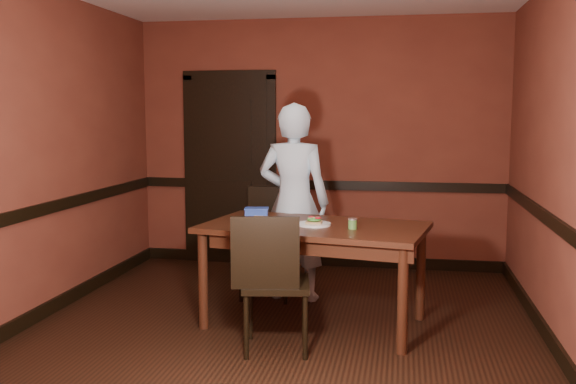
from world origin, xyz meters
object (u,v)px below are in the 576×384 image
(sauce_jar, at_px, (353,224))
(food_tub, at_px, (257,213))
(chair_near, at_px, (276,281))
(sandwich_plate, at_px, (314,223))
(cheese_saucer, at_px, (260,220))
(person, at_px, (294,202))
(dining_table, at_px, (314,275))
(chair_far, at_px, (268,243))

(sauce_jar, xyz_separation_m, food_tub, (-0.84, 0.39, 0.00))
(chair_near, xyz_separation_m, sandwich_plate, (0.19, 0.57, 0.33))
(sauce_jar, bearing_deg, cheese_saucer, 168.81)
(person, bearing_deg, sandwich_plate, 116.33)
(dining_table, distance_m, chair_near, 0.63)
(chair_near, distance_m, sauce_jar, 0.77)
(person, distance_m, sauce_jar, 1.01)
(dining_table, height_order, chair_far, chair_far)
(cheese_saucer, distance_m, food_tub, 0.26)
(chair_far, bearing_deg, chair_near, -74.83)
(chair_far, xyz_separation_m, chair_near, (0.34, -1.28, -0.00))
(sandwich_plate, height_order, cheese_saucer, sandwich_plate)
(chair_far, relative_size, chair_near, 1.00)
(sandwich_plate, bearing_deg, dining_table, 92.35)
(food_tub, bearing_deg, sandwich_plate, -37.14)
(chair_far, bearing_deg, sandwich_plate, -53.21)
(sauce_jar, bearing_deg, person, 125.92)
(person, height_order, cheese_saucer, person)
(dining_table, distance_m, food_tub, 0.74)
(chair_near, distance_m, food_tub, 0.98)
(cheese_saucer, bearing_deg, chair_near, -67.58)
(dining_table, distance_m, cheese_saucer, 0.61)
(chair_far, height_order, chair_near, chair_far)
(cheese_saucer, bearing_deg, chair_far, 97.15)
(dining_table, height_order, chair_near, chair_near)
(sandwich_plate, xyz_separation_m, cheese_saucer, (-0.44, 0.04, 0.00))
(sandwich_plate, bearing_deg, chair_near, -108.31)
(dining_table, relative_size, sandwich_plate, 6.47)
(chair_far, bearing_deg, food_tub, -90.01)
(chair_near, bearing_deg, person, -95.33)
(chair_near, height_order, sandwich_plate, chair_near)
(sandwich_plate, xyz_separation_m, sauce_jar, (0.31, -0.11, 0.02))
(cheese_saucer, bearing_deg, person, 76.90)
(chair_far, relative_size, sauce_jar, 12.13)
(person, distance_m, sandwich_plate, 0.77)
(dining_table, xyz_separation_m, cheese_saucer, (-0.44, 0.01, 0.42))
(dining_table, xyz_separation_m, sauce_jar, (0.31, -0.14, 0.45))
(sauce_jar, distance_m, cheese_saucer, 0.77)
(chair_far, distance_m, person, 0.46)
(dining_table, height_order, sandwich_plate, sandwich_plate)
(chair_near, distance_m, cheese_saucer, 0.74)
(dining_table, distance_m, sauce_jar, 0.56)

